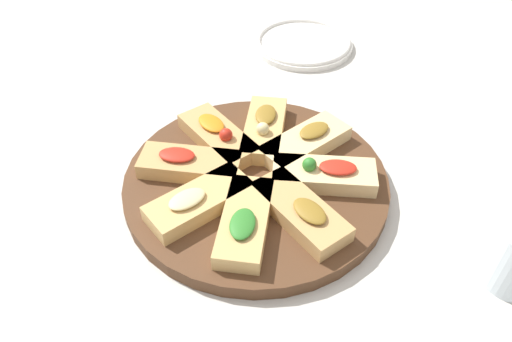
{
  "coord_description": "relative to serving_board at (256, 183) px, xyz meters",
  "views": [
    {
      "loc": [
        -0.45,
        -0.1,
        0.46
      ],
      "look_at": [
        0.0,
        0.0,
        0.03
      ],
      "focal_mm": 35.0,
      "sensor_mm": 36.0,
      "label": 1
    }
  ],
  "objects": [
    {
      "name": "focaccia_slice_7",
      "position": [
        -0.07,
        0.06,
        0.02
      ],
      "size": [
        0.13,
        0.12,
        0.03
      ],
      "color": "tan",
      "rests_on": "serving_board"
    },
    {
      "name": "serving_board",
      "position": [
        0.0,
        0.0,
        0.0
      ],
      "size": [
        0.34,
        0.34,
        0.02
      ],
      "primitive_type": "cylinder",
      "color": "#51331E",
      "rests_on": "ground_plane"
    },
    {
      "name": "focaccia_slice_0",
      "position": [
        -0.09,
        -0.01,
        0.02
      ],
      "size": [
        0.13,
        0.06,
        0.03
      ],
      "color": "tan",
      "rests_on": "serving_board"
    },
    {
      "name": "ground_plane",
      "position": [
        0.0,
        0.0,
        -0.01
      ],
      "size": [
        3.0,
        3.0,
        0.0
      ],
      "primitive_type": "plane",
      "color": "beige"
    },
    {
      "name": "plate_right",
      "position": [
        0.38,
        -0.01,
        -0.0
      ],
      "size": [
        0.18,
        0.18,
        0.02
      ],
      "color": "white",
      "rests_on": "ground_plane"
    },
    {
      "name": "focaccia_slice_2",
      "position": [
        0.01,
        -0.09,
        0.02
      ],
      "size": [
        0.07,
        0.13,
        0.04
      ],
      "color": "#E5C689",
      "rests_on": "serving_board"
    },
    {
      "name": "focaccia_slice_1",
      "position": [
        -0.06,
        -0.07,
        0.02
      ],
      "size": [
        0.12,
        0.13,
        0.03
      ],
      "color": "tan",
      "rests_on": "serving_board"
    },
    {
      "name": "focaccia_slice_5",
      "position": [
        0.06,
        0.07,
        0.02
      ],
      "size": [
        0.12,
        0.13,
        0.04
      ],
      "color": "tan",
      "rests_on": "serving_board"
    },
    {
      "name": "focaccia_slice_3",
      "position": [
        0.07,
        -0.05,
        0.02
      ],
      "size": [
        0.13,
        0.12,
        0.03
      ],
      "color": "#E5C689",
      "rests_on": "serving_board"
    },
    {
      "name": "focaccia_slice_6",
      "position": [
        -0.01,
        0.09,
        0.02
      ],
      "size": [
        0.06,
        0.13,
        0.03
      ],
      "color": "tan",
      "rests_on": "serving_board"
    },
    {
      "name": "focaccia_slice_4",
      "position": [
        0.09,
        0.01,
        0.02
      ],
      "size": [
        0.13,
        0.06,
        0.04
      ],
      "color": "tan",
      "rests_on": "serving_board"
    }
  ]
}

